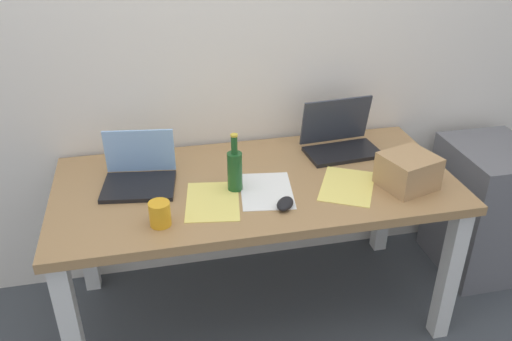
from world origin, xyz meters
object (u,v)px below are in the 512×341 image
object	(u,v)px
desk	(256,199)
cardboard_box	(408,171)
laptop_right	(340,140)
coffee_mug	(160,214)
beer_bottle	(235,169)
filing_cabinet	(483,209)
computer_mouse	(285,204)
laptop_left	(139,175)

from	to	relation	value
desk	cardboard_box	world-z (taller)	cardboard_box
laptop_right	coffee_mug	distance (m)	0.97
beer_bottle	cardboard_box	distance (m)	0.72
cardboard_box	filing_cabinet	bearing A→B (deg)	23.11
beer_bottle	cardboard_box	bearing A→B (deg)	-9.81
computer_mouse	coffee_mug	xyz separation A→B (m)	(-0.48, -0.02, 0.03)
filing_cabinet	desk	bearing A→B (deg)	-175.69
laptop_right	beer_bottle	bearing A→B (deg)	-155.55
cardboard_box	coffee_mug	size ratio (longest dim) A/B	2.17
computer_mouse	coffee_mug	world-z (taller)	coffee_mug
desk	computer_mouse	distance (m)	0.26
desk	coffee_mug	size ratio (longest dim) A/B	17.85
laptop_left	coffee_mug	world-z (taller)	laptop_left
beer_bottle	coffee_mug	size ratio (longest dim) A/B	2.64
laptop_left	computer_mouse	xyz separation A→B (m)	(0.55, -0.31, -0.03)
beer_bottle	computer_mouse	bearing A→B (deg)	-46.90
laptop_right	coffee_mug	size ratio (longest dim) A/B	3.75
laptop_left	filing_cabinet	size ratio (longest dim) A/B	0.46
desk	filing_cabinet	xyz separation A→B (m)	(1.23, 0.09, -0.28)
laptop_right	computer_mouse	xyz separation A→B (m)	(-0.38, -0.43, -0.04)
computer_mouse	filing_cabinet	world-z (taller)	computer_mouse
computer_mouse	filing_cabinet	xyz separation A→B (m)	(1.16, 0.32, -0.39)
desk	laptop_left	world-z (taller)	laptop_left
cardboard_box	coffee_mug	xyz separation A→B (m)	(-1.02, -0.07, -0.02)
cardboard_box	beer_bottle	bearing A→B (deg)	170.19
desk	laptop_right	bearing A→B (deg)	23.88
coffee_mug	beer_bottle	bearing A→B (deg)	31.40
computer_mouse	coffee_mug	size ratio (longest dim) A/B	1.05
computer_mouse	filing_cabinet	bearing A→B (deg)	48.50
filing_cabinet	computer_mouse	bearing A→B (deg)	-164.58
beer_bottle	computer_mouse	world-z (taller)	beer_bottle
desk	laptop_right	distance (m)	0.51
laptop_right	cardboard_box	xyz separation A→B (m)	(0.16, -0.37, 0.01)
beer_bottle	laptop_right	bearing A→B (deg)	24.45
cardboard_box	desk	bearing A→B (deg)	164.13
laptop_left	laptop_right	bearing A→B (deg)	7.28
beer_bottle	coffee_mug	bearing A→B (deg)	-148.60
laptop_right	coffee_mug	xyz separation A→B (m)	(-0.86, -0.44, -0.01)
beer_bottle	filing_cabinet	bearing A→B (deg)	6.15
laptop_left	cardboard_box	bearing A→B (deg)	-12.97
laptop_right	filing_cabinet	world-z (taller)	laptop_right
beer_bottle	coffee_mug	xyz separation A→B (m)	(-0.32, -0.19, -0.05)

